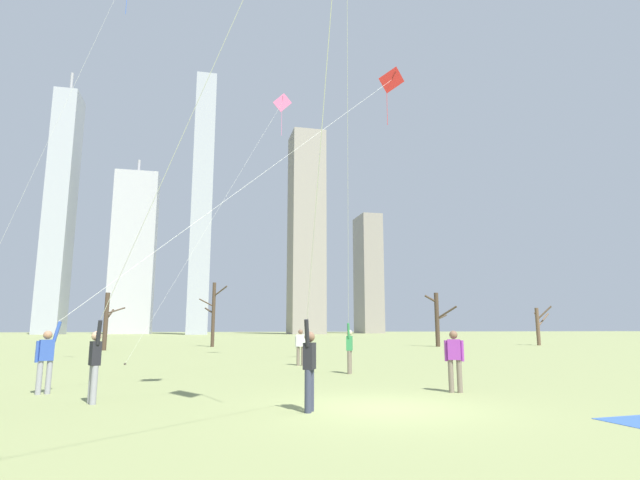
{
  "coord_description": "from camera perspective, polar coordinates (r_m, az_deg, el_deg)",
  "views": [
    {
      "loc": [
        -3.85,
        -10.64,
        1.7
      ],
      "look_at": [
        0.0,
        6.0,
        4.68
      ],
      "focal_mm": 28.22,
      "sensor_mm": 36.0,
      "label": 1
    }
  ],
  "objects": [
    {
      "name": "ground_plane",
      "position": [
        11.44,
        7.16,
        -18.38
      ],
      "size": [
        400.0,
        400.0,
        0.0
      ],
      "primitive_type": "plane",
      "color": "#848E56"
    },
    {
      "name": "kite_flyer_foreground_right_green",
      "position": [
        17.81,
        3.33,
        -5.7
      ],
      "size": [
        3.91,
        12.63,
        17.13
      ],
      "color": "#726656",
      "rests_on": "ground"
    },
    {
      "name": "kite_flyer_midfield_left_orange",
      "position": [
        9.22,
        -0.45,
        -4.54
      ],
      "size": [
        2.17,
        13.88,
        15.57
      ],
      "color": "#33384C",
      "rests_on": "ground"
    },
    {
      "name": "kite_flyer_far_back_red",
      "position": [
        16.17,
        -18.3,
        -3.31
      ],
      "size": [
        13.3,
        6.94,
        14.07
      ],
      "color": "gray",
      "rests_on": "ground"
    },
    {
      "name": "kite_flyer_midfield_right_white",
      "position": [
        11.23,
        -18.73,
        0.86
      ],
      "size": [
        4.8,
        7.06,
        11.67
      ],
      "color": "gray",
      "rests_on": "ground"
    },
    {
      "name": "bystander_far_off_by_trees",
      "position": [
        23.51,
        -2.23,
        -11.84
      ],
      "size": [
        0.46,
        0.34,
        1.62
      ],
      "color": "#726656",
      "rests_on": "ground"
    },
    {
      "name": "bystander_strolling_midfield",
      "position": [
        14.29,
        15.0,
        -12.77
      ],
      "size": [
        0.46,
        0.33,
        1.62
      ],
      "color": "#726656",
      "rests_on": "ground"
    },
    {
      "name": "distant_kite_drifting_right_pink",
      "position": [
        29.33,
        -5.4,
        13.43
      ],
      "size": [
        8.01,
        1.68,
        14.99
      ],
      "color": "pink",
      "rests_on": "ground"
    },
    {
      "name": "distant_kite_drifting_left_blue",
      "position": [
        26.24,
        -22.47,
        23.43
      ],
      "size": [
        6.77,
        2.61,
        17.82
      ],
      "color": "blue",
      "rests_on": "ground"
    },
    {
      "name": "bare_tree_right_of_center",
      "position": [
        42.29,
        -23.06,
        -8.39
      ],
      "size": [
        1.64,
        1.58,
        4.36
      ],
      "color": "#423326",
      "rests_on": "ground"
    },
    {
      "name": "bare_tree_leftmost",
      "position": [
        54.49,
        23.55,
        -8.76
      ],
      "size": [
        1.9,
        2.01,
        3.83
      ],
      "color": "brown",
      "rests_on": "ground"
    },
    {
      "name": "bare_tree_center",
      "position": [
        47.16,
        -12.0,
        -8.08
      ],
      "size": [
        2.5,
        2.09,
        5.78
      ],
      "color": "#423326",
      "rests_on": "ground"
    },
    {
      "name": "bare_tree_far_right_edge",
      "position": [
        47.81,
        13.18,
        -8.6
      ],
      "size": [
        2.49,
        2.24,
        4.88
      ],
      "color": "#423326",
      "rests_on": "ground"
    },
    {
      "name": "skyline_tall_tower",
      "position": [
        135.86,
        -13.24,
        4.31
      ],
      "size": [
        5.22,
        7.79,
        68.89
      ],
      "color": "#9EA3AD",
      "rests_on": "ground"
    },
    {
      "name": "skyline_short_annex",
      "position": [
        150.93,
        -20.4,
        -1.25
      ],
      "size": [
        11.69,
        7.61,
        49.74
      ],
      "color": "#B2B2B7",
      "rests_on": "ground"
    },
    {
      "name": "skyline_slender_spire",
      "position": [
        140.18,
        -1.56,
        1.01
      ],
      "size": [
        9.11,
        10.33,
        56.5
      ],
      "color": "gray",
      "rests_on": "ground"
    },
    {
      "name": "skyline_mid_tower_right",
      "position": [
        152.14,
        -27.4,
        3.06
      ],
      "size": [
        6.03,
        9.96,
        72.49
      ],
      "color": "#9EA3AD",
      "rests_on": "ground"
    },
    {
      "name": "skyline_wide_slab",
      "position": [
        159.45,
        5.49,
        -3.84
      ],
      "size": [
        6.36,
        11.59,
        36.87
      ],
      "color": "gray",
      "rests_on": "ground"
    }
  ]
}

